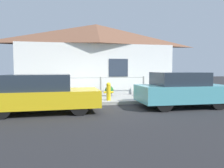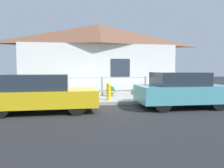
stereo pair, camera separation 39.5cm
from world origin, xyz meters
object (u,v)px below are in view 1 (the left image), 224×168
potted_plant_by_fence (44,92)px  potted_plant_corner (142,90)px  car_left (42,94)px  potted_plant_near_hydrant (109,91)px  car_right (181,90)px  fire_hydrant (109,91)px

potted_plant_by_fence → potted_plant_corner: potted_plant_by_fence is taller
potted_plant_by_fence → potted_plant_corner: bearing=2.3°
car_left → potted_plant_corner: bearing=29.7°
potted_plant_near_hydrant → potted_plant_by_fence: 3.25m
car_right → potted_plant_by_fence: size_ratio=6.32×
potted_plant_corner → car_right: bearing=-76.2°
car_right → potted_plant_corner: car_right is taller
car_right → potted_plant_near_hydrant: (-2.40, 3.02, -0.29)m
fire_hydrant → potted_plant_corner: (2.05, 1.24, -0.14)m
car_left → potted_plant_near_hydrant: car_left is taller
car_left → car_right: bearing=-0.5°
potted_plant_by_fence → potted_plant_corner: (4.93, 0.20, -0.02)m
car_right → potted_plant_by_fence: (-5.62, 2.59, -0.26)m
fire_hydrant → potted_plant_near_hydrant: bearing=77.2°
potted_plant_by_fence → car_left: bearing=-86.7°
car_right → fire_hydrant: bearing=151.5°
potted_plant_near_hydrant → potted_plant_by_fence: (-3.22, -0.43, 0.03)m
car_left → car_right: car_right is taller
car_left → potted_plant_by_fence: car_left is taller
potted_plant_corner → car_left: bearing=-149.7°
fire_hydrant → potted_plant_near_hydrant: 1.51m
car_right → fire_hydrant: (-2.73, 1.55, -0.15)m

